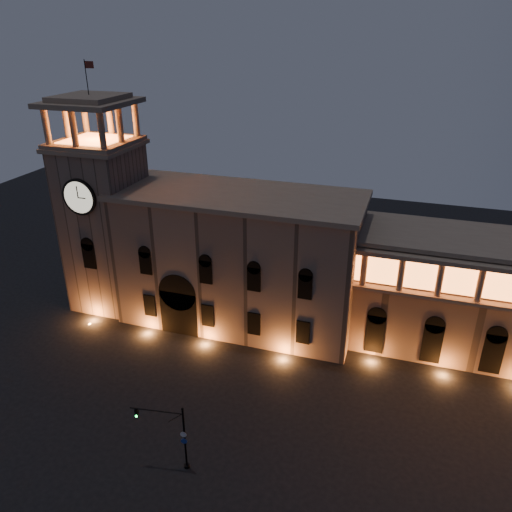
# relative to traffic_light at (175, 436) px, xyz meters

# --- Properties ---
(ground) EXTENTS (160.00, 160.00, 0.00)m
(ground) POSITION_rel_traffic_light_xyz_m (-1.06, 3.31, -3.60)
(ground) COLOR black
(ground) RESTS_ON ground
(government_building) EXTENTS (30.80, 12.80, 17.60)m
(government_building) POSITION_rel_traffic_light_xyz_m (-3.13, 25.24, 5.17)
(government_building) COLOR #826655
(government_building) RESTS_ON ground
(clock_tower) EXTENTS (9.80, 9.80, 32.40)m
(clock_tower) POSITION_rel_traffic_light_xyz_m (-21.56, 24.29, 8.90)
(clock_tower) COLOR #826655
(clock_tower) RESTS_ON ground
(traffic_light) EXTENTS (4.96, 1.06, 6.85)m
(traffic_light) POSITION_rel_traffic_light_xyz_m (0.00, 0.00, 0.00)
(traffic_light) COLOR black
(traffic_light) RESTS_ON ground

